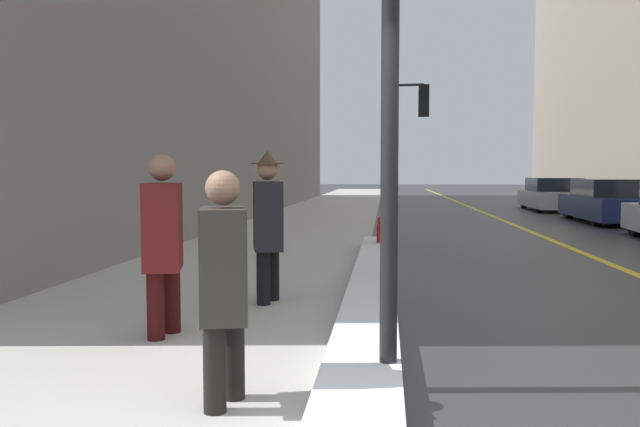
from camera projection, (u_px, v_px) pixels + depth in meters
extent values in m
cube|color=#B2AFA8|center=(305.00, 225.00, 18.02)|extent=(4.00, 80.00, 0.01)
cube|color=gold|center=(518.00, 227.00, 17.39)|extent=(0.16, 80.00, 0.00)
cube|color=white|center=(372.00, 289.00, 7.51)|extent=(0.54, 10.42, 0.20)
cube|color=slate|center=(188.00, 4.00, 23.01)|extent=(6.00, 36.00, 15.44)
cylinder|color=black|center=(390.00, 103.00, 4.16)|extent=(0.12, 0.12, 3.93)
cylinder|color=black|center=(385.00, 153.00, 17.87)|extent=(0.11, 0.11, 4.13)
cylinder|color=black|center=(404.00, 85.00, 17.65)|extent=(1.10, 0.16, 0.07)
cube|color=black|center=(424.00, 101.00, 17.57)|extent=(0.32, 0.22, 0.90)
sphere|color=red|center=(424.00, 91.00, 17.67)|extent=(0.19, 0.19, 0.19)
sphere|color=orange|center=(424.00, 101.00, 17.69)|extent=(0.19, 0.19, 0.19)
sphere|color=green|center=(424.00, 111.00, 17.71)|extent=(0.19, 0.19, 0.19)
cylinder|color=black|center=(234.00, 340.00, 4.08)|extent=(0.14, 0.14, 0.81)
cylinder|color=black|center=(214.00, 350.00, 3.85)|extent=(0.14, 0.14, 0.81)
cube|color=#2D2823|center=(224.00, 264.00, 3.93)|extent=(0.40, 0.55, 0.71)
sphere|color=#8C664C|center=(223.00, 188.00, 3.90)|extent=(0.22, 0.22, 0.22)
cylinder|color=#340C0C|center=(172.00, 286.00, 5.79)|extent=(0.16, 0.16, 0.89)
cylinder|color=#340C0C|center=(155.00, 291.00, 5.53)|extent=(0.16, 0.16, 0.89)
cube|color=#561414|center=(163.00, 226.00, 5.62)|extent=(0.44, 0.60, 0.78)
sphere|color=#8C664C|center=(162.00, 168.00, 5.59)|extent=(0.24, 0.24, 0.24)
cylinder|color=black|center=(273.00, 263.00, 7.26)|extent=(0.16, 0.16, 0.89)
cylinder|color=black|center=(263.00, 267.00, 7.00)|extent=(0.16, 0.16, 0.89)
cube|color=black|center=(268.00, 216.00, 7.09)|extent=(0.44, 0.60, 0.78)
sphere|color=tan|center=(268.00, 169.00, 7.06)|extent=(0.24, 0.24, 0.24)
cylinder|color=#4C3823|center=(267.00, 164.00, 7.06)|extent=(0.37, 0.37, 0.01)
cone|color=#4C3823|center=(267.00, 157.00, 7.05)|extent=(0.23, 0.23, 0.14)
cylinder|color=black|center=(636.00, 222.00, 14.69)|extent=(0.27, 0.69, 0.67)
cube|color=navy|center=(607.00, 207.00, 18.88)|extent=(1.83, 4.81, 0.65)
cube|color=black|center=(608.00, 188.00, 18.72)|extent=(1.63, 2.52, 0.52)
cylinder|color=black|center=(569.00, 209.00, 20.44)|extent=(0.23, 0.63, 0.62)
cylinder|color=black|center=(615.00, 209.00, 20.25)|extent=(0.23, 0.63, 0.62)
cylinder|color=black|center=(596.00, 215.00, 17.52)|extent=(0.23, 0.63, 0.62)
cube|color=#B2B2B7|center=(552.00, 199.00, 24.97)|extent=(2.00, 4.84, 0.63)
cube|color=black|center=(553.00, 185.00, 24.81)|extent=(1.78, 2.54, 0.53)
cylinder|color=black|center=(524.00, 201.00, 26.55)|extent=(0.22, 0.62, 0.62)
cylinder|color=black|center=(564.00, 201.00, 26.33)|extent=(0.22, 0.62, 0.62)
cylinder|color=black|center=(539.00, 204.00, 23.62)|extent=(0.22, 0.62, 0.62)
cylinder|color=black|center=(583.00, 205.00, 23.40)|extent=(0.22, 0.62, 0.62)
cylinder|color=red|center=(382.00, 239.00, 11.56)|extent=(0.20, 0.20, 0.55)
sphere|color=red|center=(382.00, 221.00, 11.53)|extent=(0.18, 0.18, 0.18)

